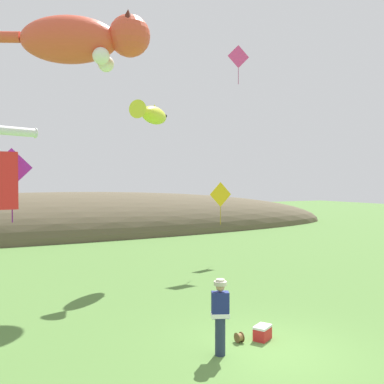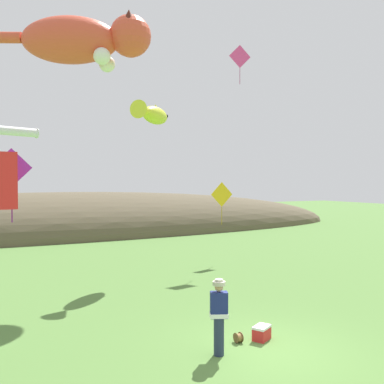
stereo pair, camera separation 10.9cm
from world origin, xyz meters
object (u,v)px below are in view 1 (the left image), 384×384
object	(u,v)px
kite_fish_windsock	(151,114)
kite_giant_cat	(82,40)
kite_diamond_gold	(221,195)
picnic_cooler	(262,333)
kite_diamond_violet	(12,169)
kite_tube_streamer	(12,131)
festival_attendant	(220,314)
kite_diamond_pink	(238,57)
kite_spool	(239,337)

from	to	relation	value
kite_fish_windsock	kite_giant_cat	bearing A→B (deg)	173.95
kite_fish_windsock	kite_diamond_gold	world-z (taller)	kite_fish_windsock
picnic_cooler	kite_diamond_violet	size ratio (longest dim) A/B	0.31
kite_tube_streamer	picnic_cooler	bearing A→B (deg)	-62.57
festival_attendant	kite_tube_streamer	distance (m)	11.86
picnic_cooler	kite_diamond_pink	size ratio (longest dim) A/B	0.27
festival_attendant	kite_diamond_violet	xyz separation A→B (m)	(-4.17, 3.31, 3.41)
kite_giant_cat	kite_diamond_violet	world-z (taller)	kite_giant_cat
kite_diamond_violet	kite_diamond_gold	size ratio (longest dim) A/B	0.88
festival_attendant	picnic_cooler	xyz separation A→B (m)	(1.46, 0.34, -0.77)
kite_giant_cat	kite_diamond_gold	bearing A→B (deg)	4.16
kite_tube_streamer	kite_giant_cat	bearing A→B (deg)	-13.50
kite_spool	kite_fish_windsock	distance (m)	11.14
kite_diamond_pink	kite_fish_windsock	bearing A→B (deg)	-158.77
kite_giant_cat	kite_fish_windsock	world-z (taller)	kite_giant_cat
festival_attendant	kite_diamond_pink	distance (m)	17.28
kite_tube_streamer	kite_spool	bearing A→B (deg)	-65.35
kite_spool	festival_attendant	bearing A→B (deg)	-151.66
kite_giant_cat	kite_spool	bearing A→B (deg)	-78.92
festival_attendant	picnic_cooler	world-z (taller)	festival_attendant
picnic_cooler	kite_fish_windsock	size ratio (longest dim) A/B	0.22
kite_tube_streamer	kite_diamond_pink	xyz separation A→B (m)	(11.74, 1.44, 4.88)
kite_spool	kite_diamond_pink	size ratio (longest dim) A/B	0.12
kite_tube_streamer	kite_diamond_gold	xyz separation A→B (m)	(9.64, -0.13, -2.68)
kite_tube_streamer	kite_diamond_gold	world-z (taller)	kite_tube_streamer
festival_attendant	kite_fish_windsock	world-z (taller)	kite_fish_windsock
kite_spool	kite_tube_streamer	distance (m)	12.14
kite_spool	kite_tube_streamer	xyz separation A→B (m)	(-4.42, 9.63, 5.93)
picnic_cooler	kite_tube_streamer	xyz separation A→B (m)	(-5.06, 9.74, 5.87)
kite_spool	kite_diamond_gold	distance (m)	11.32
festival_attendant	kite_fish_windsock	bearing A→B (deg)	77.69
kite_fish_windsock	kite_diamond_pink	size ratio (longest dim) A/B	1.20
kite_fish_windsock	kite_diamond_pink	bearing A→B (deg)	21.23
festival_attendant	kite_diamond_gold	size ratio (longest dim) A/B	0.83
kite_spool	kite_diamond_violet	world-z (taller)	kite_diamond_violet
kite_diamond_violet	kite_giant_cat	bearing A→B (deg)	62.17
kite_fish_windsock	kite_diamond_pink	xyz separation A→B (m)	(6.15, 2.39, 3.94)
kite_tube_streamer	kite_diamond_violet	size ratio (longest dim) A/B	1.08
kite_spool	kite_diamond_gold	world-z (taller)	kite_diamond_gold
kite_spool	kite_diamond_pink	world-z (taller)	kite_diamond_pink
kite_tube_streamer	kite_diamond_violet	bearing A→B (deg)	-94.89
kite_spool	kite_diamond_violet	xyz separation A→B (m)	(-5.00, 2.86, 4.24)
kite_diamond_pink	kite_spool	bearing A→B (deg)	-123.45
kite_fish_windsock	kite_diamond_violet	distance (m)	8.88
festival_attendant	kite_diamond_violet	distance (m)	6.32
kite_giant_cat	festival_attendant	bearing A→B (deg)	-84.35
kite_fish_windsock	kite_diamond_gold	xyz separation A→B (m)	(4.06, 0.82, -3.63)
kite_giant_cat	kite_diamond_gold	size ratio (longest dim) A/B	3.21
picnic_cooler	kite_spool	bearing A→B (deg)	170.16
festival_attendant	kite_diamond_gold	world-z (taller)	kite_diamond_gold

